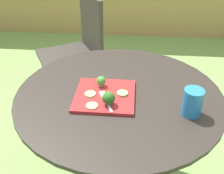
{
  "coord_description": "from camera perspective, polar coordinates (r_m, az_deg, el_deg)",
  "views": [
    {
      "loc": [
        0.06,
        -1.0,
        1.39
      ],
      "look_at": [
        -0.03,
        -0.02,
        0.76
      ],
      "focal_mm": 43.49,
      "sensor_mm": 36.0,
      "label": 1
    }
  ],
  "objects": [
    {
      "name": "cucumber_slice_1",
      "position": [
        1.17,
        2.19,
        -1.31
      ],
      "size": [
        0.05,
        0.05,
        0.01
      ],
      "primitive_type": "cylinder",
      "color": "#8EB766",
      "rests_on": "salad_plate"
    },
    {
      "name": "cucumber_slice_2",
      "position": [
        1.1,
        -4.25,
        -3.96
      ],
      "size": [
        0.05,
        0.05,
        0.01
      ],
      "primitive_type": "cylinder",
      "color": "#8EB766",
      "rests_on": "salad_plate"
    },
    {
      "name": "patio_table",
      "position": [
        1.37,
        1.34,
        -9.91
      ],
      "size": [
        0.92,
        0.92,
        0.72
      ],
      "color": "#28231E",
      "rests_on": "ground_plane"
    },
    {
      "name": "broccoli_floret_0",
      "position": [
        1.22,
        -2.32,
        1.3
      ],
      "size": [
        0.04,
        0.04,
        0.05
      ],
      "color": "#99B770",
      "rests_on": "salad_plate"
    },
    {
      "name": "salad_plate",
      "position": [
        1.18,
        -1.53,
        -1.81
      ],
      "size": [
        0.26,
        0.26,
        0.01
      ],
      "primitive_type": "cube",
      "color": "maroon",
      "rests_on": "patio_table"
    },
    {
      "name": "broccoli_floret_1",
      "position": [
        1.09,
        -0.73,
        -2.34
      ],
      "size": [
        0.05,
        0.05,
        0.06
      ],
      "color": "#99B770",
      "rests_on": "salad_plate"
    },
    {
      "name": "patio_chair",
      "position": [
        2.17,
        -6.98,
        8.86
      ],
      "size": [
        0.6,
        0.6,
        0.9
      ],
      "color": "#332D28",
      "rests_on": "ground_plane"
    },
    {
      "name": "cucumber_slice_0",
      "position": [
        1.18,
        -4.6,
        -1.45
      ],
      "size": [
        0.05,
        0.05,
        0.01
      ],
      "primitive_type": "cylinder",
      "color": "#8EB766",
      "rests_on": "salad_plate"
    },
    {
      "name": "drinking_glass",
      "position": [
        1.1,
        16.48,
        -3.35
      ],
      "size": [
        0.08,
        0.08,
        0.11
      ],
      "color": "#236BA8",
      "rests_on": "patio_table"
    },
    {
      "name": "fork",
      "position": [
        1.14,
        -1.41,
        -2.59
      ],
      "size": [
        0.07,
        0.15,
        0.0
      ],
      "color": "silver",
      "rests_on": "salad_plate"
    }
  ]
}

